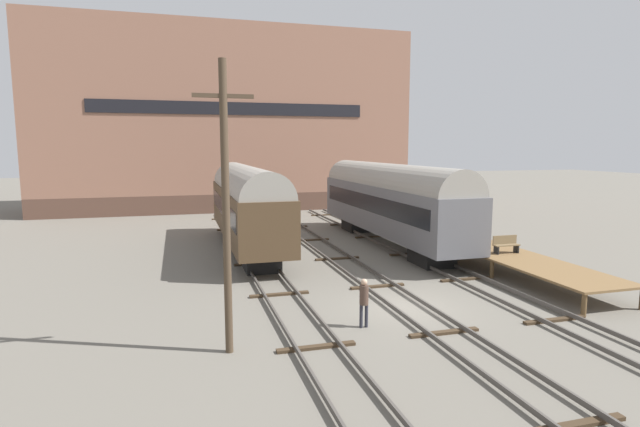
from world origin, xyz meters
The scene contains 11 objects.
ground_plane centered at (0.00, 0.00, 0.00)m, with size 200.00×200.00×0.00m, color #6B665B.
track_left centered at (-4.59, 0.00, 0.14)m, with size 2.60×60.00×0.26m.
track_middle centered at (0.00, 0.00, 0.14)m, with size 2.60×60.00×0.26m.
track_right centered at (4.59, 0.00, 0.14)m, with size 2.60×60.00×0.26m.
train_car_grey centered at (4.59, 12.26, 3.06)m, with size 3.00×18.17×5.36m.
train_car_brown centered at (-4.59, 12.98, 2.99)m, with size 3.02×15.71×5.28m.
station_platform centered at (7.47, 2.99, 0.90)m, with size 3.13×11.95×0.98m.
bench centered at (7.49, 3.94, 1.47)m, with size 1.40×0.40×0.91m.
person_worker centered at (-2.45, -1.64, 1.08)m, with size 0.32×0.32×1.78m.
utility_pole centered at (-7.30, -2.50, 4.66)m, with size 1.80×0.24×8.99m.
warehouse_building centered at (-3.39, 37.21, 9.15)m, with size 37.08×11.91×18.31m.
Camera 1 is at (-8.68, -17.72, 6.42)m, focal length 28.00 mm.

